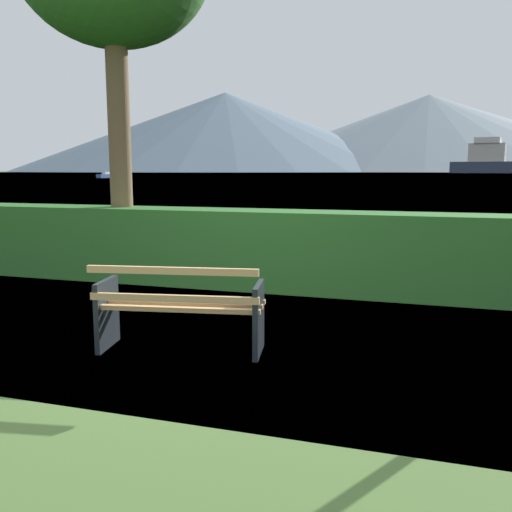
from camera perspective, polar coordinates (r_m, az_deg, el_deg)
ground_plane at (r=5.46m, az=-7.63°, el=-9.57°), size 1400.00×1400.00×0.00m
water_surface at (r=313.26m, az=16.99°, el=8.22°), size 620.00×620.00×0.00m
park_bench at (r=5.29m, az=-7.88°, el=-5.43°), size 1.65×0.83×0.87m
hedge_row at (r=8.05m, az=1.16°, el=0.68°), size 12.84×0.81×1.14m
fishing_boat_near at (r=124.10m, az=-15.23°, el=8.05°), size 2.30×5.01×1.31m
distant_hills at (r=574.98m, az=15.09°, el=12.43°), size 790.26×495.53×83.62m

